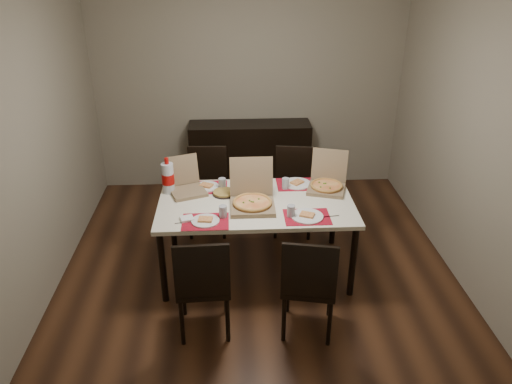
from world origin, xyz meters
TOP-DOWN VIEW (x-y plane):
  - ground at (0.00, 0.00)m, footprint 3.80×4.00m
  - room_walls at (0.00, 0.43)m, footprint 3.84×4.02m
  - sideboard at (0.00, 1.78)m, footprint 1.50×0.40m
  - dining_table at (-0.02, -0.00)m, footprint 1.80×1.00m
  - chair_near_left at (-0.48, -0.89)m, footprint 0.44×0.44m
  - chair_near_right at (0.35, -0.94)m, footprint 0.49×0.49m
  - chair_far_left at (-0.50, 0.85)m, footprint 0.43×0.43m
  - chair_far_right at (0.44, 0.79)m, footprint 0.48×0.48m
  - setting_near_left at (-0.45, -0.33)m, footprint 0.46×0.30m
  - setting_near_right at (0.38, -0.32)m, footprint 0.49×0.30m
  - setting_far_left at (-0.46, 0.31)m, footprint 0.47×0.30m
  - setting_far_right at (0.38, 0.32)m, footprint 0.48×0.30m
  - napkin_loose at (0.02, -0.08)m, footprint 0.16×0.16m
  - pizza_box_center at (-0.06, -0.09)m, footprint 0.40×0.44m
  - pizza_box_right at (0.68, 0.23)m, footprint 0.44×0.47m
  - pizza_box_left at (-0.67, 0.25)m, footprint 0.42×0.44m
  - faina_plate at (-0.31, 0.17)m, footprint 0.23×0.23m
  - dip_bowl at (0.04, 0.17)m, footprint 0.14×0.14m
  - soda_bottle at (-0.84, 0.24)m, footprint 0.12×0.12m

SIDE VIEW (x-z plane):
  - ground at x=0.00m, z-range -0.02..0.00m
  - sideboard at x=0.00m, z-range 0.00..0.90m
  - chair_near_left at x=-0.48m, z-range 0.05..0.98m
  - chair_near_right at x=0.35m, z-range 0.05..0.98m
  - chair_far_left at x=-0.50m, z-range 0.05..0.98m
  - chair_far_right at x=0.44m, z-range 0.05..0.98m
  - dining_table at x=-0.02m, z-range 0.31..1.06m
  - napkin_loose at x=0.02m, z-range 0.75..0.77m
  - faina_plate at x=-0.31m, z-range 0.75..0.78m
  - dip_bowl at x=0.04m, z-range 0.75..0.78m
  - setting_near_right at x=0.38m, z-range 0.72..0.83m
  - setting_far_right at x=0.38m, z-range 0.72..0.83m
  - setting_far_left at x=-0.46m, z-range 0.72..0.83m
  - setting_near_left at x=-0.45m, z-range 0.72..0.83m
  - pizza_box_right at x=0.68m, z-range 0.63..0.98m
  - pizza_box_left at x=-0.67m, z-range 0.65..0.97m
  - pizza_box_center at x=-0.06m, z-range 0.61..1.01m
  - soda_bottle at x=-0.84m, z-range 0.72..1.08m
  - room_walls at x=0.00m, z-range 0.42..3.04m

